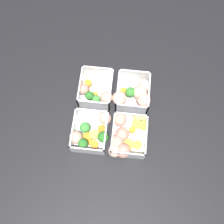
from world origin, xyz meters
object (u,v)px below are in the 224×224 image
container_near_left (124,138)px  container_near_right (134,94)px  container_far_left (91,132)px  container_far_right (96,92)px

container_near_left → container_near_right: bearing=-8.0°
container_near_right → container_far_left: bearing=138.9°
container_near_left → container_far_right: 0.20m
container_far_right → container_near_left: bearing=-144.3°
container_near_right → container_far_left: size_ratio=1.03×
container_near_left → container_far_right: bearing=35.7°
container_near_right → container_far_right: same height
container_near_left → container_near_right: size_ratio=1.12×
container_far_right → container_near_right: bearing=-87.9°
container_near_left → container_far_left: (0.01, 0.11, 0.00)m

